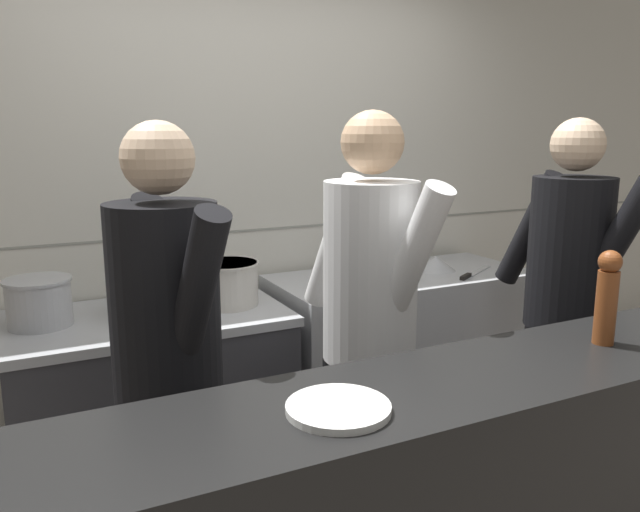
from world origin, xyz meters
TOP-DOWN VIEW (x-y plane):
  - wall_back_tiled at (0.00, 1.56)m, footprint 8.00×0.06m
  - oven_range at (-0.62, 1.16)m, footprint 1.20×0.71m
  - prep_counter at (0.73, 1.16)m, footprint 1.40×0.65m
  - stock_pot at (-1.05, 1.19)m, footprint 0.27×0.27m
  - sauce_pot at (-0.58, 1.13)m, footprint 0.34×0.34m
  - braising_pot at (-0.25, 1.14)m, footprint 0.30×0.30m
  - mixing_bowl_steel at (0.94, 1.16)m, footprint 0.22×0.22m
  - chefs_knife at (1.06, 0.98)m, footprint 0.36×0.22m
  - plated_dish_main at (-0.48, -0.37)m, footprint 0.25×0.25m
  - pepper_mill at (0.47, -0.32)m, footprint 0.07×0.07m
  - chef_head_cook at (-0.71, 0.37)m, footprint 0.42×0.74m
  - chef_sous at (0.07, 0.40)m, footprint 0.42×0.76m
  - chef_line at (1.07, 0.37)m, footprint 0.41×0.76m

SIDE VIEW (x-z plane):
  - oven_range at x=-0.62m, z-range 0.00..0.87m
  - prep_counter at x=0.73m, z-range 0.00..0.91m
  - chefs_knife at x=1.06m, z-range 0.91..0.93m
  - chef_head_cook at x=-0.71m, z-range 0.10..1.80m
  - mixing_bowl_steel at x=0.94m, z-range 0.91..0.99m
  - chef_line at x=1.07m, z-range 0.10..1.82m
  - chef_sous at x=0.07m, z-range 0.10..1.84m
  - stock_pot at x=-1.05m, z-range 0.88..1.08m
  - braising_pot at x=-0.25m, z-range 0.88..1.08m
  - sauce_pot at x=-0.58m, z-range 0.88..1.11m
  - plated_dish_main at x=-0.48m, z-range 1.04..1.05m
  - pepper_mill at x=0.47m, z-range 1.04..1.33m
  - wall_back_tiled at x=0.00m, z-range 0.00..2.60m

